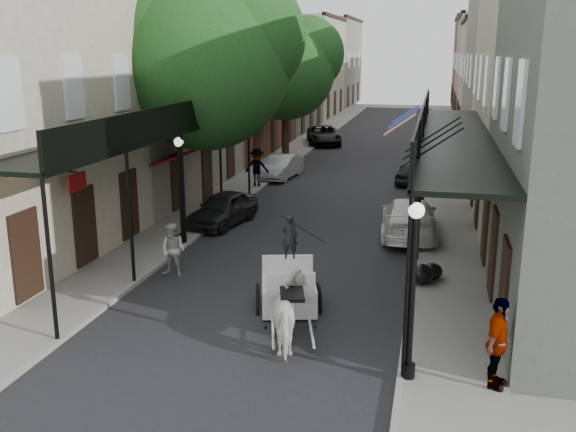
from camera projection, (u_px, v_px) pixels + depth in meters
The scene contains 24 objects.
ground at pixel (246, 325), 16.06m from camera, with size 140.00×140.00×0.00m, color gray.
road at pixel (351, 177), 34.94m from camera, with size 8.00×90.00×0.01m, color black.
sidewalk_left at pixel (262, 172), 36.01m from camera, with size 2.20×90.00×0.12m, color gray.
sidewalk_right at pixel (445, 180), 33.83m from camera, with size 2.20×90.00×0.12m, color gray.
building_row_left at pixel (249, 72), 44.93m from camera, with size 5.00×80.00×10.50m, color beige.
building_row_right at pixel (506, 74), 41.19m from camera, with size 5.00×80.00×10.50m, color gray.
gallery_left at pixel (171, 127), 22.68m from camera, with size 2.20×18.05×4.88m.
gallery_right at pixel (449, 135), 20.60m from camera, with size 2.20×18.05×4.88m.
tree_near at pixel (214, 56), 24.96m from camera, with size 7.31×6.80×9.63m.
tree_far at pixel (292, 65), 38.35m from camera, with size 6.45×6.00×8.61m.
lamppost_right_near at pixel (412, 289), 12.77m from camera, with size 0.32×0.32×3.71m.
lamppost_left at pixel (181, 189), 22.10m from camera, with size 0.32×0.32×3.71m.
lamppost_right_far at pixel (429, 147), 31.65m from camera, with size 0.32×0.32×3.71m.
horse at pixel (292, 313), 14.73m from camera, with size 0.89×1.95×1.64m, color white.
carriage at pixel (288, 266), 17.15m from camera, with size 2.08×2.69×2.75m.
pedestrian_walking at pixel (173, 250), 19.38m from camera, with size 0.80×0.62×1.65m, color #ABAAA1.
pedestrian_sidewalk_left at pixel (257, 167), 31.87m from camera, with size 1.21×0.70×1.88m, color gray.
pedestrian_sidewalk_right at pixel (497, 343), 12.65m from camera, with size 1.11×0.46×1.89m, color gray.
car_left_near at pixel (223, 209), 25.18m from camera, with size 1.54×3.83×1.30m, color black.
car_left_mid at pixel (281, 167), 34.41m from camera, with size 1.33×3.80×1.25m, color #98989D.
car_left_far at pixel (324, 135), 46.89m from camera, with size 2.30×5.00×1.39m, color black.
car_right_near at pixel (409, 218), 23.60m from camera, with size 1.98×4.87×1.41m, color silver.
car_right_far at pixel (413, 172), 33.12m from camera, with size 1.41×3.52×1.20m, color black.
trash_bags at pixel (425, 273), 18.62m from camera, with size 0.96×1.11×0.60m.
Camera 1 is at (4.37, -14.26, 6.65)m, focal length 40.00 mm.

